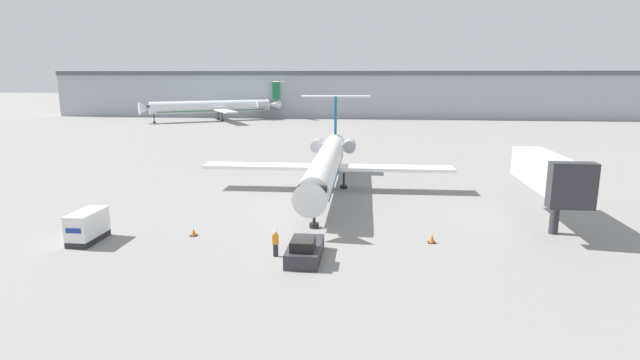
% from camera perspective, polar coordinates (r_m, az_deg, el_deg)
% --- Properties ---
extents(ground_plane, '(600.00, 600.00, 0.00)m').
position_cam_1_polar(ground_plane, '(34.55, -2.00, -9.02)').
color(ground_plane, gray).
extents(terminal_building, '(180.00, 16.80, 13.44)m').
position_cam_1_polar(terminal_building, '(152.12, 4.28, 9.79)').
color(terminal_building, '#9EA3AD').
rests_on(terminal_building, ground).
extents(airplane_main, '(27.17, 32.80, 9.64)m').
position_cam_1_polar(airplane_main, '(53.87, 0.82, 2.08)').
color(airplane_main, white).
rests_on(airplane_main, ground).
extents(pushback_tug, '(2.21, 4.81, 1.72)m').
position_cam_1_polar(pushback_tug, '(34.34, -1.75, -8.04)').
color(pushback_tug, '#2D2D33').
rests_on(pushback_tug, ground).
extents(luggage_cart, '(1.64, 3.58, 2.35)m').
position_cam_1_polar(luggage_cart, '(41.52, -25.04, -4.84)').
color(luggage_cart, '#232326').
rests_on(luggage_cart, ground).
extents(worker_near_tug, '(0.40, 0.26, 1.87)m').
position_cam_1_polar(worker_near_tug, '(34.81, -5.10, -7.16)').
color(worker_near_tug, '#232838').
rests_on(worker_near_tug, ground).
extents(traffic_cone_left, '(0.52, 0.52, 0.60)m').
position_cam_1_polar(traffic_cone_left, '(40.44, -14.25, -5.81)').
color(traffic_cone_left, black).
rests_on(traffic_cone_left, ground).
extents(traffic_cone_right, '(0.56, 0.56, 0.68)m').
position_cam_1_polar(traffic_cone_right, '(38.53, 12.67, -6.56)').
color(traffic_cone_right, black).
rests_on(traffic_cone_right, ground).
extents(airplane_parked_far_left, '(35.98, 26.66, 10.60)m').
position_cam_1_polar(airplane_parked_far_left, '(140.51, -11.82, 8.23)').
color(airplane_parked_far_left, silver).
rests_on(airplane_parked_far_left, ground).
extents(jet_bridge, '(3.20, 11.79, 6.19)m').
position_cam_1_polar(jet_bridge, '(44.96, 24.65, 0.71)').
color(jet_bridge, '#2D2D33').
rests_on(jet_bridge, ground).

